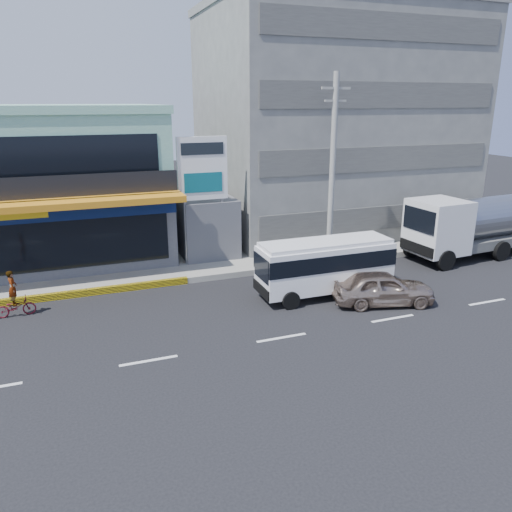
{
  "coord_description": "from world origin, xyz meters",
  "views": [
    {
      "loc": [
        -6.93,
        -15.69,
        8.59
      ],
      "look_at": [
        0.28,
        3.51,
        2.2
      ],
      "focal_mm": 35.0,
      "sensor_mm": 36.0,
      "label": 1
    }
  ],
  "objects": [
    {
      "name": "shop_building",
      "position": [
        -8.0,
        13.95,
        4.0
      ],
      "size": [
        12.4,
        11.7,
        8.0
      ],
      "color": "#4C4D52",
      "rests_on": "ground"
    },
    {
      "name": "billboard",
      "position": [
        -0.5,
        9.2,
        4.93
      ],
      "size": [
        2.6,
        0.18,
        6.9
      ],
      "color": "gray",
      "rests_on": "ground"
    },
    {
      "name": "utility_pole_near",
      "position": [
        6.0,
        7.4,
        5.15
      ],
      "size": [
        1.6,
        0.3,
        10.0
      ],
      "color": "#999993",
      "rests_on": "ground"
    },
    {
      "name": "gap_structure",
      "position": [
        0.0,
        12.0,
        1.75
      ],
      "size": [
        3.0,
        6.0,
        3.5
      ],
      "primitive_type": "cube",
      "color": "#4C4D52",
      "rests_on": "ground"
    },
    {
      "name": "sidewalk",
      "position": [
        5.0,
        9.5,
        0.15
      ],
      "size": [
        70.0,
        5.0,
        0.3
      ],
      "primitive_type": "cube",
      "color": "gray",
      "rests_on": "ground"
    },
    {
      "name": "satellite_dish",
      "position": [
        0.0,
        11.0,
        3.58
      ],
      "size": [
        1.5,
        1.5,
        0.15
      ],
      "primitive_type": "cylinder",
      "color": "slate",
      "rests_on": "gap_structure"
    },
    {
      "name": "sedan",
      "position": [
        5.48,
        1.5,
        0.75
      ],
      "size": [
        4.71,
        2.87,
        1.5
      ],
      "primitive_type": "imported",
      "rotation": [
        0.0,
        0.0,
        1.3
      ],
      "color": "tan",
      "rests_on": "ground"
    },
    {
      "name": "minibus",
      "position": [
        3.58,
        3.36,
        1.55
      ],
      "size": [
        6.23,
        2.22,
        2.6
      ],
      "color": "white",
      "rests_on": "ground"
    },
    {
      "name": "motorcycle_rider",
      "position": [
        -9.56,
        5.74,
        0.66
      ],
      "size": [
        1.59,
        0.63,
        2.0
      ],
      "color": "#4D0B15",
      "rests_on": "ground"
    },
    {
      "name": "ground",
      "position": [
        0.0,
        0.0,
        0.0
      ],
      "size": [
        120.0,
        120.0,
        0.0
      ],
      "primitive_type": "plane",
      "color": "black",
      "rests_on": "ground"
    },
    {
      "name": "tanker_truck",
      "position": [
        14.34,
        5.73,
        1.88
      ],
      "size": [
        9.04,
        3.41,
        3.5
      ],
      "color": "silver",
      "rests_on": "ground"
    },
    {
      "name": "concrete_building",
      "position": [
        10.0,
        15.0,
        7.0
      ],
      "size": [
        16.0,
        12.0,
        14.0
      ],
      "primitive_type": "cube",
      "color": "gray",
      "rests_on": "ground"
    }
  ]
}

